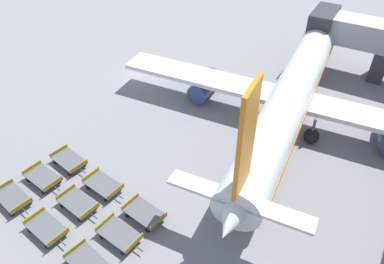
% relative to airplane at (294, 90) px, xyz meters
% --- Properties ---
extents(ground_plane, '(500.00, 500.00, 0.00)m').
position_rel_airplane_xyz_m(ground_plane, '(-17.32, -1.14, -3.24)').
color(ground_plane, gray).
extents(airplane, '(34.48, 36.59, 12.51)m').
position_rel_airplane_xyz_m(airplane, '(0.00, 0.00, 0.00)').
color(airplane, silver).
rests_on(airplane, ground_plane).
extents(baggage_dolly_row_near_col_a, '(3.74, 2.21, 0.92)m').
position_rel_airplane_xyz_m(baggage_dolly_row_near_col_a, '(-14.04, -21.13, -2.75)').
color(baggage_dolly_row_near_col_a, '#515459').
rests_on(baggage_dolly_row_near_col_a, ground_plane).
extents(baggage_dolly_row_near_col_b, '(3.72, 2.09, 0.92)m').
position_rel_airplane_xyz_m(baggage_dolly_row_near_col_b, '(-9.72, -21.68, -2.75)').
color(baggage_dolly_row_near_col_b, '#515459').
rests_on(baggage_dolly_row_near_col_b, ground_plane).
extents(baggage_dolly_row_near_col_c, '(3.74, 2.23, 0.92)m').
position_rel_airplane_xyz_m(baggage_dolly_row_near_col_c, '(-5.34, -22.16, -2.75)').
color(baggage_dolly_row_near_col_c, '#515459').
rests_on(baggage_dolly_row_near_col_c, ground_plane).
extents(baggage_dolly_row_mid_a_col_a, '(3.71, 2.06, 0.92)m').
position_rel_airplane_xyz_m(baggage_dolly_row_mid_a_col_a, '(-13.75, -18.48, -2.75)').
color(baggage_dolly_row_mid_a_col_a, '#515459').
rests_on(baggage_dolly_row_mid_a_col_a, ground_plane).
extents(baggage_dolly_row_mid_a_col_b, '(3.72, 2.09, 0.92)m').
position_rel_airplane_xyz_m(baggage_dolly_row_mid_a_col_b, '(-9.46, -18.90, -2.75)').
color(baggage_dolly_row_mid_a_col_b, '#515459').
rests_on(baggage_dolly_row_mid_a_col_b, ground_plane).
extents(baggage_dolly_row_mid_a_col_c, '(3.70, 2.01, 0.92)m').
position_rel_airplane_xyz_m(baggage_dolly_row_mid_a_col_c, '(-5.06, -19.39, -2.75)').
color(baggage_dolly_row_mid_a_col_c, '#515459').
rests_on(baggage_dolly_row_mid_a_col_c, ground_plane).
extents(baggage_dolly_row_mid_b_col_a, '(3.73, 2.18, 0.92)m').
position_rel_airplane_xyz_m(baggage_dolly_row_mid_b_col_a, '(-13.42, -15.96, -2.75)').
color(baggage_dolly_row_mid_b_col_a, '#515459').
rests_on(baggage_dolly_row_mid_b_col_a, ground_plane).
extents(baggage_dolly_row_mid_b_col_b, '(3.71, 2.04, 0.92)m').
position_rel_airplane_xyz_m(baggage_dolly_row_mid_b_col_b, '(-9.11, -16.53, -2.75)').
color(baggage_dolly_row_mid_b_col_b, '#515459').
rests_on(baggage_dolly_row_mid_b_col_b, ground_plane).
extents(baggage_dolly_row_mid_b_col_c, '(3.72, 2.06, 0.92)m').
position_rel_airplane_xyz_m(baggage_dolly_row_mid_b_col_c, '(-4.71, -17.05, -2.75)').
color(baggage_dolly_row_mid_b_col_c, '#515459').
rests_on(baggage_dolly_row_mid_b_col_c, ground_plane).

